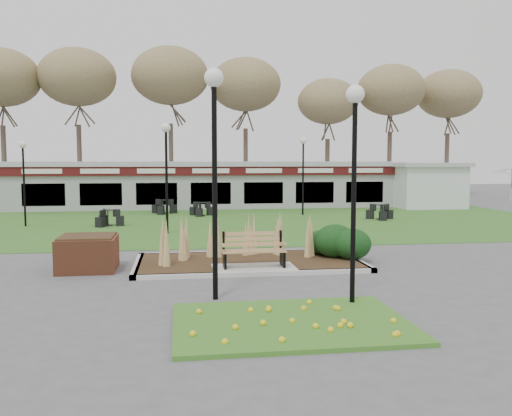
{
  "coord_description": "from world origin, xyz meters",
  "views": [
    {
      "loc": [
        -1.99,
        -13.92,
        2.95
      ],
      "look_at": [
        0.33,
        2.0,
        1.54
      ],
      "focal_mm": 38.0,
      "sensor_mm": 36.0,
      "label": 1
    }
  ],
  "objects": [
    {
      "name": "planting_bed",
      "position": [
        1.27,
        1.35,
        0.37
      ],
      "size": [
        6.75,
        3.4,
        1.27
      ],
      "color": "#352715",
      "rests_on": "ground"
    },
    {
      "name": "park_bench",
      "position": [
        0.0,
        0.25,
        0.59
      ],
      "size": [
        1.7,
        0.66,
        0.93
      ],
      "color": "#A36B49",
      "rests_on": "ground"
    },
    {
      "name": "tree_backdrop",
      "position": [
        0.0,
        28.0,
        8.36
      ],
      "size": [
        47.24,
        5.24,
        10.36
      ],
      "color": "#47382B",
      "rests_on": "ground"
    },
    {
      "name": "car_black",
      "position": [
        -8.12,
        24.12,
        0.64
      ],
      "size": [
        4.1,
        2.51,
        1.28
      ],
      "primitive_type": "imported",
      "rotation": [
        0.0,
        0.0,
        1.25
      ],
      "color": "black",
      "rests_on": "ground"
    },
    {
      "name": "lamp_post_mid_left",
      "position": [
        -8.75,
        11.42,
        2.78
      ],
      "size": [
        0.32,
        0.32,
        3.82
      ],
      "color": "black",
      "rests_on": "ground"
    },
    {
      "name": "lamp_post_far_right",
      "position": [
        4.75,
        14.7,
        3.06
      ],
      "size": [
        0.35,
        0.35,
        4.2
      ],
      "color": "black",
      "rests_on": "ground"
    },
    {
      "name": "bistro_set_a",
      "position": [
        -5.1,
        11.04,
        0.26
      ],
      "size": [
        1.2,
        1.37,
        0.73
      ],
      "color": "black",
      "rests_on": "ground"
    },
    {
      "name": "lawn",
      "position": [
        0.0,
        12.0,
        0.01
      ],
      "size": [
        34.0,
        16.0,
        0.02
      ],
      "primitive_type": "cube",
      "color": "#2B631F",
      "rests_on": "ground"
    },
    {
      "name": "lamp_post_near_left",
      "position": [
        1.51,
        -3.5,
        3.24
      ],
      "size": [
        0.37,
        0.37,
        4.44
      ],
      "color": "black",
      "rests_on": "ground"
    },
    {
      "name": "lamp_post_mid_right",
      "position": [
        -2.41,
        8.08,
        3.24
      ],
      "size": [
        0.37,
        0.37,
        4.45
      ],
      "color": "black",
      "rests_on": "ground"
    },
    {
      "name": "ground",
      "position": [
        0.0,
        0.0,
        0.0
      ],
      "size": [
        100.0,
        100.0,
        0.0
      ],
      "primitive_type": "plane",
      "color": "#515154",
      "rests_on": "ground"
    },
    {
      "name": "patio_umbrella",
      "position": [
        15.93,
        13.0,
        1.66
      ],
      "size": [
        2.45,
        2.48,
        2.62
      ],
      "color": "black",
      "rests_on": "ground"
    },
    {
      "name": "service_hut",
      "position": [
        13.5,
        18.0,
        1.45
      ],
      "size": [
        4.4,
        3.4,
        2.83
      ],
      "color": "silver",
      "rests_on": "ground"
    },
    {
      "name": "bistro_set_c",
      "position": [
        -0.75,
        15.01,
        0.26
      ],
      "size": [
        1.31,
        1.29,
        0.72
      ],
      "color": "black",
      "rests_on": "ground"
    },
    {
      "name": "brick_planter",
      "position": [
        -4.4,
        1.0,
        0.48
      ],
      "size": [
        1.5,
        1.5,
        0.95
      ],
      "color": "brown",
      "rests_on": "ground"
    },
    {
      "name": "flower_bed",
      "position": [
        0.0,
        -4.6,
        0.07
      ],
      "size": [
        4.2,
        3.0,
        0.16
      ],
      "color": "#26641C",
      "rests_on": "ground"
    },
    {
      "name": "food_pavilion",
      "position": [
        0.0,
        19.96,
        1.48
      ],
      "size": [
        24.6,
        3.4,
        2.9
      ],
      "color": "gray",
      "rests_on": "ground"
    },
    {
      "name": "lamp_post_near_right",
      "position": [
        -1.21,
        -2.57,
        3.54
      ],
      "size": [
        0.4,
        0.4,
        4.86
      ],
      "color": "black",
      "rests_on": "ground"
    },
    {
      "name": "bistro_set_b",
      "position": [
        -2.76,
        16.41,
        0.28
      ],
      "size": [
        1.42,
        1.39,
        0.77
      ],
      "color": "black",
      "rests_on": "ground"
    },
    {
      "name": "bistro_set_d",
      "position": [
        8.07,
        11.84,
        0.27
      ],
      "size": [
        1.38,
        1.3,
        0.74
      ],
      "color": "black",
      "rests_on": "ground"
    }
  ]
}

